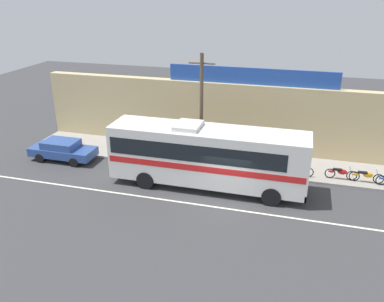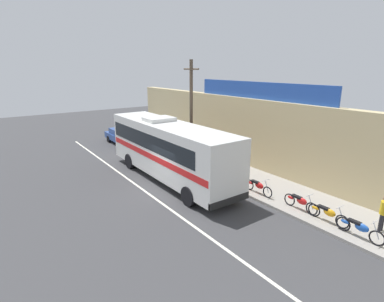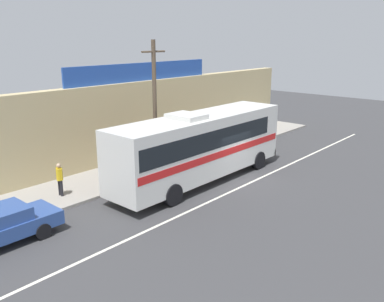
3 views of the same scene
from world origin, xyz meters
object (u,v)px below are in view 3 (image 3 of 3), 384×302
at_px(motorcycle_green, 250,134).
at_px(pedestrian_far_right, 60,177).
at_px(motorcycle_blue, 219,145).
at_px(motorcycle_red, 239,137).
at_px(pedestrian_far_left, 251,122).
at_px(motorcycle_purple, 263,131).
at_px(intercity_bus, 200,144).
at_px(utility_pole, 155,107).

bearing_deg(motorcycle_green, pedestrian_far_right, 177.59).
bearing_deg(pedestrian_far_right, motorcycle_blue, -4.10).
height_order(motorcycle_red, motorcycle_blue, same).
bearing_deg(pedestrian_far_left, motorcycle_purple, -103.67).
bearing_deg(pedestrian_far_right, motorcycle_red, -2.57).
height_order(motorcycle_green, pedestrian_far_right, pedestrian_far_right).
distance_m(motorcycle_green, pedestrian_far_left, 2.15).
bearing_deg(pedestrian_far_left, intercity_bus, -160.18).
distance_m(intercity_bus, utility_pole, 3.11).
relative_size(intercity_bus, motorcycle_red, 6.06).
bearing_deg(motorcycle_red, motorcycle_blue, -175.73).
bearing_deg(motorcycle_blue, motorcycle_green, 2.42).
bearing_deg(motorcycle_blue, motorcycle_red, 4.27).
relative_size(motorcycle_blue, motorcycle_green, 0.99).
bearing_deg(utility_pole, motorcycle_purple, 1.24).
bearing_deg(motorcycle_purple, pedestrian_far_right, 177.32).
distance_m(motorcycle_red, pedestrian_far_left, 3.40).
height_order(motorcycle_red, motorcycle_purple, same).
bearing_deg(utility_pole, pedestrian_far_left, 7.34).
xyz_separation_m(motorcycle_blue, pedestrian_far_left, (5.71, 1.29, 0.50)).
height_order(pedestrian_far_right, pedestrian_far_left, pedestrian_far_left).
distance_m(motorcycle_blue, motorcycle_green, 3.95).
xyz_separation_m(motorcycle_green, pedestrian_far_left, (1.76, 1.12, 0.50)).
distance_m(utility_pole, pedestrian_far_left, 12.11).
bearing_deg(motorcycle_red, motorcycle_purple, -3.22).
distance_m(utility_pole, pedestrian_far_right, 6.07).
bearing_deg(motorcycle_purple, motorcycle_red, 176.78).
bearing_deg(motorcycle_blue, utility_pole, -177.90).
distance_m(motorcycle_red, pedestrian_far_right, 13.82).
height_order(intercity_bus, motorcycle_green, intercity_bus).
height_order(motorcycle_blue, motorcycle_purple, same).
relative_size(motorcycle_red, motorcycle_blue, 0.96).
height_order(motorcycle_purple, pedestrian_far_left, pedestrian_far_left).
height_order(intercity_bus, utility_pole, utility_pole).
bearing_deg(pedestrian_far_right, intercity_bus, -28.87).
relative_size(intercity_bus, motorcycle_purple, 5.75).
xyz_separation_m(intercity_bus, motorcycle_purple, (10.48, 2.63, -1.50)).
relative_size(utility_pole, motorcycle_red, 3.87).
distance_m(motorcycle_purple, pedestrian_far_left, 1.39).
bearing_deg(motorcycle_red, utility_pole, -177.26).
height_order(utility_pole, motorcycle_red, utility_pole).
relative_size(motorcycle_blue, motorcycle_purple, 0.99).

